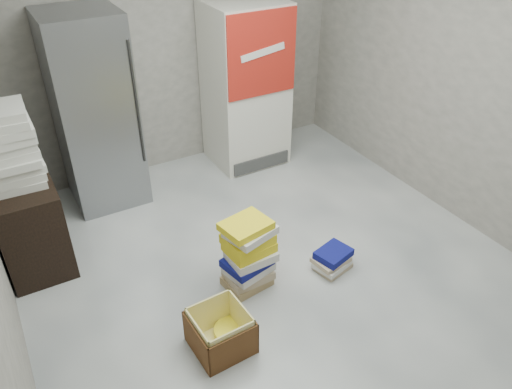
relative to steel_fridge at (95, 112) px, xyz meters
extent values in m
plane|color=silver|center=(0.90, -2.13, -0.95)|extent=(5.00, 5.00, 0.00)
cube|color=#A59D94|center=(0.90, 0.37, 0.45)|extent=(4.00, 0.04, 2.80)
cube|color=#A59D94|center=(2.90, -2.13, 0.45)|extent=(0.04, 5.00, 2.80)
cube|color=gray|center=(0.00, 0.00, 0.00)|extent=(0.70, 0.70, 1.90)
cylinder|color=#333333|center=(0.32, -0.36, 0.15)|extent=(0.02, 0.02, 1.19)
cube|color=silver|center=(1.65, 0.00, -0.05)|extent=(0.80, 0.70, 1.80)
cube|color=red|center=(1.65, -0.36, 0.40)|extent=(0.78, 0.02, 0.85)
cube|color=white|center=(1.65, -0.37, 0.43)|extent=(0.50, 0.01, 0.14)
cube|color=#3F3F3F|center=(1.65, -0.36, -0.85)|extent=(0.70, 0.02, 0.15)
cube|color=black|center=(-0.83, -0.73, -0.55)|extent=(0.50, 0.80, 0.80)
cube|color=silver|center=(-0.82, -0.72, -0.12)|extent=(0.42, 0.42, 0.06)
cube|color=silver|center=(-0.82, -0.72, -0.05)|extent=(0.40, 0.40, 0.06)
cube|color=silver|center=(-0.81, -0.71, 0.01)|extent=(0.41, 0.41, 0.06)
cube|color=silver|center=(-0.83, -0.74, 0.08)|extent=(0.40, 0.40, 0.06)
cube|color=silver|center=(-0.83, -0.72, 0.14)|extent=(0.42, 0.42, 0.06)
cube|color=silver|center=(-0.83, -0.71, 0.21)|extent=(0.42, 0.42, 0.06)
cube|color=silver|center=(-0.83, -0.73, 0.27)|extent=(0.42, 0.42, 0.06)
cube|color=silver|center=(-0.81, -0.74, 0.34)|extent=(0.40, 0.40, 0.06)
cube|color=#9C8156|center=(0.61, -1.91, -0.91)|extent=(0.39, 0.33, 0.08)
cube|color=tan|center=(0.62, -1.91, -0.84)|extent=(0.37, 0.30, 0.07)
cube|color=silver|center=(0.63, -1.91, -0.76)|extent=(0.41, 0.36, 0.08)
cube|color=navy|center=(0.61, -1.92, -0.69)|extent=(0.41, 0.35, 0.07)
cube|color=silver|center=(0.64, -1.94, -0.62)|extent=(0.37, 0.30, 0.07)
cube|color=yellow|center=(0.63, -1.92, -0.54)|extent=(0.38, 0.32, 0.08)
cube|color=yellow|center=(0.62, -1.92, -0.46)|extent=(0.39, 0.33, 0.08)
cube|color=silver|center=(0.63, -1.93, -0.39)|extent=(0.42, 0.37, 0.06)
cube|color=yellow|center=(0.60, -1.92, -0.32)|extent=(0.41, 0.35, 0.06)
cube|color=tan|center=(1.35, -2.10, -0.93)|extent=(0.33, 0.28, 0.04)
cube|color=silver|center=(1.34, -2.11, -0.88)|extent=(0.34, 0.29, 0.05)
cube|color=tan|center=(1.33, -2.10, -0.84)|extent=(0.32, 0.27, 0.04)
cube|color=navy|center=(1.35, -2.10, -0.79)|extent=(0.34, 0.29, 0.07)
cube|color=yellow|center=(0.14, -2.37, -0.94)|extent=(0.39, 0.39, 0.01)
cube|color=brown|center=(0.13, -2.18, -0.81)|extent=(0.40, 0.03, 0.29)
cube|color=brown|center=(0.15, -2.57, -0.81)|extent=(0.40, 0.03, 0.29)
cube|color=brown|center=(-0.05, -2.38, -0.81)|extent=(0.03, 0.40, 0.29)
cube|color=brown|center=(0.33, -2.36, -0.81)|extent=(0.03, 0.40, 0.29)
cube|color=yellow|center=(0.13, -2.20, -0.79)|extent=(0.37, 0.03, 0.32)
cube|color=yellow|center=(0.15, -2.55, -0.79)|extent=(0.37, 0.03, 0.32)
cube|color=yellow|center=(-0.04, -2.38, -0.79)|extent=(0.03, 0.37, 0.32)
cube|color=yellow|center=(0.32, -2.37, -0.79)|extent=(0.03, 0.37, 0.32)
cylinder|color=yellow|center=(0.25, -2.32, -0.92)|extent=(0.29, 0.29, 0.07)
camera|label=1|loc=(-0.84, -4.61, 1.98)|focal=35.00mm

